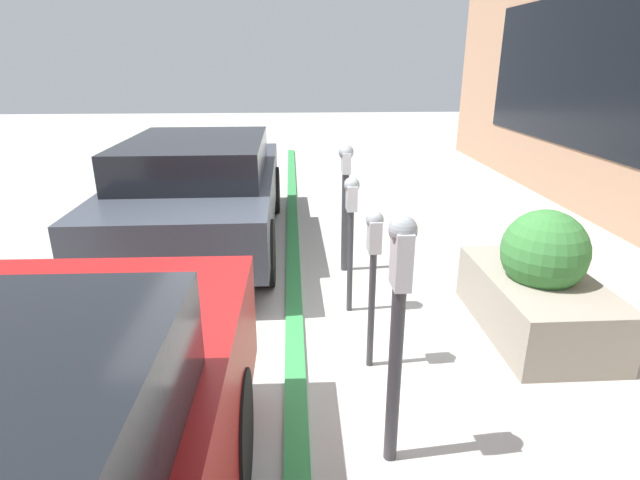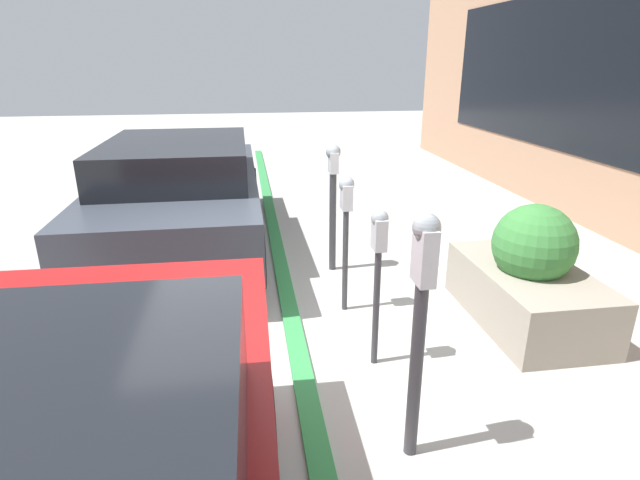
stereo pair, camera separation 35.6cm
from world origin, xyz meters
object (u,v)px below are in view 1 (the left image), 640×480
(parking_meter_nearest, at_px, (398,309))
(planter_box, at_px, (539,286))
(parking_meter_middle, at_px, (351,214))
(parking_meter_fourth, at_px, (345,188))
(parking_meter_second, at_px, (373,257))
(parked_car_middle, at_px, (201,187))

(parking_meter_nearest, relative_size, planter_box, 0.99)
(parking_meter_nearest, relative_size, parking_meter_middle, 1.17)
(parking_meter_fourth, relative_size, planter_box, 0.92)
(parking_meter_fourth, height_order, planter_box, parking_meter_fourth)
(parking_meter_nearest, distance_m, parking_meter_second, 0.99)
(parking_meter_second, bearing_deg, parking_meter_nearest, 178.62)
(parking_meter_fourth, bearing_deg, planter_box, -133.39)
(parking_meter_second, relative_size, parking_meter_middle, 0.97)
(parking_meter_fourth, bearing_deg, parking_meter_middle, 176.89)
(parking_meter_nearest, distance_m, parking_meter_fourth, 2.91)
(planter_box, bearing_deg, parking_meter_second, 106.64)
(parking_meter_middle, distance_m, parking_meter_fourth, 1.00)
(parking_meter_nearest, height_order, parking_meter_second, parking_meter_nearest)
(planter_box, bearing_deg, parking_meter_nearest, 132.63)
(parking_meter_middle, height_order, planter_box, parking_meter_middle)
(parking_meter_nearest, height_order, parking_meter_middle, parking_meter_nearest)
(planter_box, bearing_deg, parked_car_middle, 53.36)
(planter_box, distance_m, parked_car_middle, 4.12)
(parking_meter_nearest, height_order, parked_car_middle, parking_meter_nearest)
(parking_meter_nearest, distance_m, parked_car_middle, 4.27)
(parking_meter_nearest, relative_size, parked_car_middle, 0.35)
(parking_meter_nearest, xyz_separation_m, parking_meter_second, (0.98, -0.02, -0.08))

